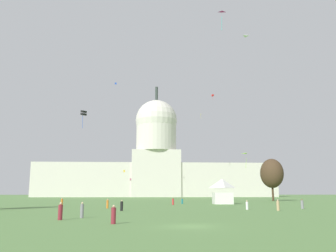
{
  "coord_description": "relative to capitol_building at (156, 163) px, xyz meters",
  "views": [
    {
      "loc": [
        -3.76,
        -30.98,
        2.84
      ],
      "look_at": [
        1.72,
        62.39,
        20.35
      ],
      "focal_mm": 37.94,
      "sensor_mm": 36.0,
      "label": 1
    }
  ],
  "objects": [
    {
      "name": "ground_plane",
      "position": [
        -1.86,
        -192.34,
        -20.84
      ],
      "size": [
        800.0,
        800.0,
        0.0
      ],
      "primitive_type": "plane",
      "color": "#567F42"
    },
    {
      "name": "kite_black_mid",
      "position": [
        -19.71,
        -146.25,
        -0.85
      ],
      "size": [
        1.45,
        1.46,
        3.97
      ],
      "rotation": [
        0.0,
        0.0,
        0.68
      ],
      "color": "black"
    },
    {
      "name": "event_tent",
      "position": [
        13.04,
        -135.23,
        -17.75
      ],
      "size": [
        4.99,
        5.55,
        6.12
      ],
      "rotation": [
        0.0,
        0.0,
        -0.05
      ],
      "color": "white",
      "rests_on": "ground_plane"
    },
    {
      "name": "person_white_edge_east",
      "position": [
        11.01,
        -164.01,
        -20.15
      ],
      "size": [
        0.53,
        0.53,
        1.53
      ],
      "rotation": [
        0.0,
        0.0,
        2.8
      ],
      "color": "silver",
      "rests_on": "ground_plane"
    },
    {
      "name": "tree_east_near",
      "position": [
        36.55,
        -104.79,
        -11.71
      ],
      "size": [
        9.89,
        10.54,
        14.07
      ],
      "color": "#42301E",
      "rests_on": "ground_plane"
    },
    {
      "name": "kite_pink_low",
      "position": [
        -13.55,
        -50.39,
        -11.89
      ],
      "size": [
        0.91,
        0.96,
        2.63
      ],
      "rotation": [
        0.0,
        0.0,
        0.29
      ],
      "color": "pink"
    },
    {
      "name": "kite_gold_low",
      "position": [
        -14.49,
        -84.18,
        -9.93
      ],
      "size": [
        0.71,
        0.74,
        1.02
      ],
      "rotation": [
        0.0,
        0.0,
        4.6
      ],
      "color": "gold"
    },
    {
      "name": "person_grey_back_center",
      "position": [
        21.55,
        -161.36,
        -20.09
      ],
      "size": [
        0.47,
        0.47,
        1.66
      ],
      "rotation": [
        0.0,
        0.0,
        3.15
      ],
      "color": "gray",
      "rests_on": "ground_plane"
    },
    {
      "name": "kite_yellow_high",
      "position": [
        23.19,
        -37.18,
        23.26
      ],
      "size": [
        0.34,
        0.57,
        2.63
      ],
      "rotation": [
        0.0,
        0.0,
        3.68
      ],
      "color": "yellow"
    },
    {
      "name": "person_grey_back_right",
      "position": [
        -12.89,
        -181.83,
        -20.03
      ],
      "size": [
        0.45,
        0.45,
        1.75
      ],
      "rotation": [
        0.0,
        0.0,
        0.17
      ],
      "color": "gray",
      "rests_on": "ground_plane"
    },
    {
      "name": "person_teal_near_tree_west",
      "position": [
        3.21,
        -133.54,
        -20.18
      ],
      "size": [
        0.46,
        0.46,
        1.47
      ],
      "rotation": [
        0.0,
        0.0,
        6.2
      ],
      "color": "#1E757A",
      "rests_on": "ground_plane"
    },
    {
      "name": "kite_white_high",
      "position": [
        16.38,
        -148.7,
        16.28
      ],
      "size": [
        1.12,
        0.92,
        0.31
      ],
      "rotation": [
        0.0,
        0.0,
        3.19
      ],
      "color": "white"
    },
    {
      "name": "person_orange_near_tent",
      "position": [
        -12.66,
        -157.65,
        -20.08
      ],
      "size": [
        0.45,
        0.45,
        1.65
      ],
      "rotation": [
        0.0,
        0.0,
        4.91
      ],
      "color": "orange",
      "rests_on": "ground_plane"
    },
    {
      "name": "capitol_building",
      "position": [
        0.0,
        0.0,
        0.0
      ],
      "size": [
        148.33,
        26.46,
        70.59
      ],
      "color": "beige",
      "rests_on": "ground_plane"
    },
    {
      "name": "person_tan_mid_left",
      "position": [
        14.98,
        -167.43,
        -20.06
      ],
      "size": [
        0.55,
        0.55,
        1.72
      ],
      "rotation": [
        0.0,
        0.0,
        6.03
      ],
      "color": "tan",
      "rests_on": "ground_plane"
    },
    {
      "name": "kite_blue_high",
      "position": [
        -21.17,
        -58.17,
        33.54
      ],
      "size": [
        0.94,
        0.31,
        0.95
      ],
      "rotation": [
        0.0,
        0.0,
        2.47
      ],
      "color": "blue"
    },
    {
      "name": "person_maroon_front_center",
      "position": [
        -8.64,
        -189.72,
        -20.07
      ],
      "size": [
        0.61,
        0.61,
        1.7
      ],
      "rotation": [
        0.0,
        0.0,
        4.11
      ],
      "color": "maroon",
      "rests_on": "ground_plane"
    },
    {
      "name": "kite_red_high",
      "position": [
        30.45,
        -34.14,
        35.12
      ],
      "size": [
        1.29,
        1.31,
        3.12
      ],
      "rotation": [
        0.0,
        0.0,
        3.56
      ],
      "color": "red"
    },
    {
      "name": "kite_magenta_high",
      "position": [
        8.72,
        -160.0,
        16.32
      ],
      "size": [
        1.34,
        0.95,
        3.81
      ],
      "rotation": [
        0.0,
        0.0,
        6.22
      ],
      "color": "#D1339E"
    },
    {
      "name": "person_maroon_near_tree_east",
      "position": [
        -14.65,
        -184.59,
        -20.02
      ],
      "size": [
        0.56,
        0.56,
        1.81
      ],
      "rotation": [
        0.0,
        0.0,
        0.26
      ],
      "color": "maroon",
      "rests_on": "ground_plane"
    },
    {
      "name": "kite_lime_low",
      "position": [
        23.21,
        -121.71,
        -7.61
      ],
      "size": [
        1.71,
        1.87,
        3.94
      ],
      "rotation": [
        0.0,
        0.0,
        2.22
      ],
      "color": "#8CD133"
    },
    {
      "name": "person_orange_lawn_far_right",
      "position": [
        -22.3,
        -150.92,
        -20.03
      ],
      "size": [
        0.52,
        0.52,
        1.76
      ],
      "rotation": [
        0.0,
        0.0,
        3.6
      ],
      "color": "orange",
      "rests_on": "ground_plane"
    },
    {
      "name": "person_black_mid_right",
      "position": [
        -9.52,
        -166.48,
        -20.09
      ],
      "size": [
        0.48,
        0.48,
        1.66
      ],
      "rotation": [
        0.0,
        0.0,
        0.11
      ],
      "color": "black",
      "rests_on": "ground_plane"
    },
    {
      "name": "person_red_lawn_far_left",
      "position": [
        0.39,
        -140.64,
        -20.1
      ],
      "size": [
        0.61,
        0.61,
        1.63
      ],
      "rotation": [
        0.0,
        0.0,
        0.87
      ],
      "color": "red",
      "rests_on": "ground_plane"
    }
  ]
}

